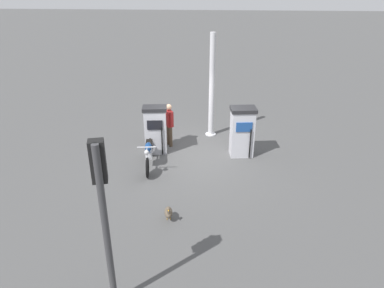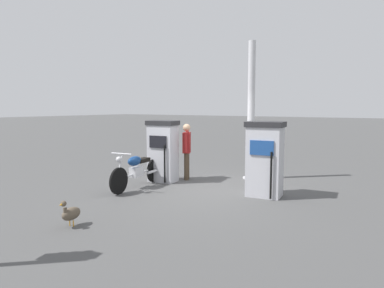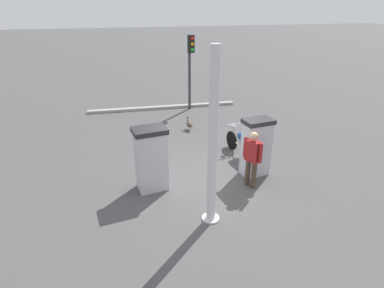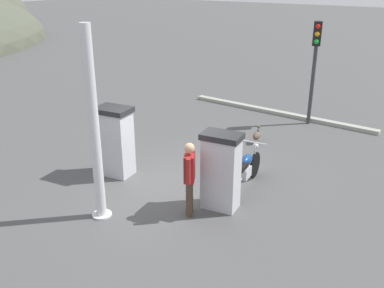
{
  "view_description": "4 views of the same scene",
  "coord_description": "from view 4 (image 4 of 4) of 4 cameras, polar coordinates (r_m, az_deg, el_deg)",
  "views": [
    {
      "loc": [
        10.57,
        0.61,
        5.47
      ],
      "look_at": [
        0.48,
        -0.16,
        0.69
      ],
      "focal_mm": 32.96,
      "sensor_mm": 36.0,
      "label": 1
    },
    {
      "loc": [
        7.26,
        4.41,
        2.04
      ],
      "look_at": [
        0.84,
        0.2,
        1.22
      ],
      "focal_mm": 33.21,
      "sensor_mm": 36.0,
      "label": 2
    },
    {
      "loc": [
        -7.24,
        2.25,
        4.45
      ],
      "look_at": [
        0.61,
        0.15,
        0.74
      ],
      "focal_mm": 28.93,
      "sensor_mm": 36.0,
      "label": 3
    },
    {
      "loc": [
        -7.16,
        -5.3,
        4.6
      ],
      "look_at": [
        0.43,
        -0.29,
        0.94
      ],
      "focal_mm": 40.02,
      "sensor_mm": 36.0,
      "label": 4
    }
  ],
  "objects": [
    {
      "name": "ground_plane",
      "position": [
        10.02,
        -2.77,
        -5.42
      ],
      "size": [
        120.0,
        120.0,
        0.0
      ],
      "primitive_type": "plane",
      "color": "#4C4C4C"
    },
    {
      "name": "road_edge_kerb",
      "position": [
        15.2,
        11.46,
        4.1
      ],
      "size": [
        0.58,
        6.73,
        0.12
      ],
      "color": "#9E9E93",
      "rests_on": "ground"
    },
    {
      "name": "fuel_pump_near",
      "position": [
        8.76,
        3.88,
        -3.57
      ],
      "size": [
        0.61,
        0.85,
        1.65
      ],
      "color": "silver",
      "rests_on": "ground"
    },
    {
      "name": "roadside_traffic_light",
      "position": [
        13.91,
        16.1,
        11.33
      ],
      "size": [
        0.4,
        0.28,
        3.25
      ],
      "color": "#38383A",
      "rests_on": "ground"
    },
    {
      "name": "fuel_pump_far",
      "position": [
        10.36,
        -10.18,
        0.4
      ],
      "size": [
        0.7,
        0.89,
        1.69
      ],
      "color": "silver",
      "rests_on": "ground"
    },
    {
      "name": "wandering_duck",
      "position": [
        12.47,
        8.63,
        1.16
      ],
      "size": [
        0.49,
        0.26,
        0.49
      ],
      "color": "brown",
      "rests_on": "ground"
    },
    {
      "name": "canopy_support_pole",
      "position": [
        8.23,
        -12.88,
        1.66
      ],
      "size": [
        0.4,
        0.4,
        3.81
      ],
      "color": "silver",
      "rests_on": "ground"
    },
    {
      "name": "attendant_person",
      "position": [
        8.48,
        -0.34,
        -4.11
      ],
      "size": [
        0.54,
        0.35,
        1.55
      ],
      "color": "#473828",
      "rests_on": "ground"
    },
    {
      "name": "motorcycle_near_pump",
      "position": [
        9.67,
        7.03,
        -3.5
      ],
      "size": [
        2.13,
        0.56,
        0.95
      ],
      "color": "black",
      "rests_on": "ground"
    }
  ]
}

